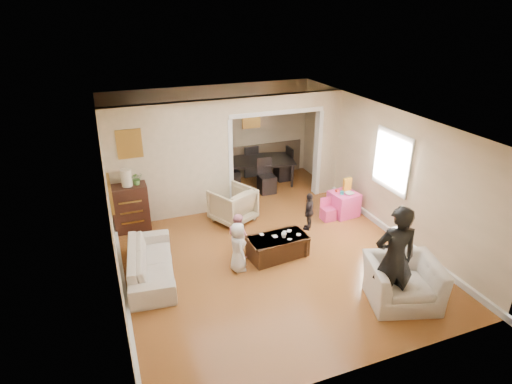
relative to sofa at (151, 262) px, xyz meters
name	(u,v)px	position (x,y,z in m)	size (l,w,h in m)	color
floor	(259,242)	(2.22, 0.38, -0.28)	(7.00, 7.00, 0.00)	#A05E29
partition_left	(171,163)	(0.84, 2.18, 1.02)	(2.75, 0.18, 2.60)	beige
partition_right	(326,143)	(4.69, 2.18, 1.02)	(0.55, 0.18, 2.60)	beige
partition_header	(276,102)	(3.32, 2.18, 2.14)	(2.22, 0.18, 0.35)	beige
window_pane	(392,161)	(4.95, -0.02, 1.27)	(0.03, 0.95, 1.10)	white
framed_art_partition	(129,144)	(0.02, 2.08, 1.57)	(0.45, 0.03, 0.55)	brown
framed_art_sofa_wall	(110,193)	(-0.49, -0.22, 1.52)	(0.03, 0.55, 0.40)	brown
framed_art_alcove	(251,117)	(3.32, 3.82, 1.42)	(0.45, 0.03, 0.55)	brown
sofa	(151,262)	(0.00, 0.00, 0.00)	(1.92, 0.75, 0.56)	beige
armchair_back	(233,205)	(2.01, 1.49, 0.11)	(0.83, 0.85, 0.77)	tan
armchair_front	(403,282)	(3.72, -2.14, 0.08)	(1.11, 0.97, 0.72)	beige
dresser	(131,208)	(-0.14, 1.87, 0.23)	(0.75, 0.42, 1.03)	black
table_lamp	(126,178)	(-0.14, 1.87, 0.92)	(0.22, 0.22, 0.36)	beige
potted_plant	(137,178)	(0.06, 1.87, 0.88)	(0.25, 0.21, 0.27)	#467032
coffee_table	(278,247)	(2.36, -0.21, -0.07)	(1.11, 0.56, 0.42)	#321C10
coffee_cup	(284,235)	(2.46, -0.26, 0.18)	(0.10, 0.10, 0.09)	white
play_table	(343,204)	(4.47, 0.86, -0.01)	(0.57, 0.57, 0.55)	#FD429C
cereal_box	(347,184)	(4.59, 0.96, 0.42)	(0.20, 0.07, 0.30)	yellow
cyan_cup	(342,193)	(4.37, 0.81, 0.31)	(0.08, 0.08, 0.08)	#25B9B0
toy_block	(337,191)	(4.35, 0.98, 0.29)	(0.08, 0.06, 0.05)	red
play_bowl	(349,194)	(4.52, 0.74, 0.29)	(0.20, 0.20, 0.05)	silver
dining_table	(258,172)	(3.30, 3.29, 0.06)	(1.91, 1.07, 0.67)	black
adult_person	(394,259)	(3.43, -2.20, 0.62)	(0.66, 0.43, 1.81)	black
child_kneel_a	(238,247)	(1.51, -0.36, 0.19)	(0.46, 0.30, 0.95)	silver
child_kneel_b	(238,235)	(1.66, 0.09, 0.16)	(0.43, 0.34, 0.89)	pink
child_toddler	(309,211)	(3.41, 0.54, 0.14)	(0.50, 0.21, 0.85)	black
craft_papers	(283,234)	(2.50, -0.15, 0.14)	(0.75, 0.45, 0.00)	white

